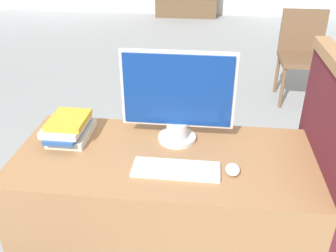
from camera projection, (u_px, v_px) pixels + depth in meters
desk at (164, 218)px, 1.84m from camera, size 1.33×0.62×0.74m
carrel_divider at (316, 184)px, 1.70m from camera, size 0.07×0.72×1.18m
monitor at (178, 98)px, 1.68m from camera, size 0.51×0.18×0.44m
keyboard at (176, 169)px, 1.56m from camera, size 0.37×0.13×0.02m
mouse at (233, 169)px, 1.54m from camera, size 0.06×0.08×0.03m
book_stack at (69, 128)px, 1.77m from camera, size 0.19×0.28×0.11m
far_chair at (302, 51)px, 3.72m from camera, size 0.44×0.44×0.88m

